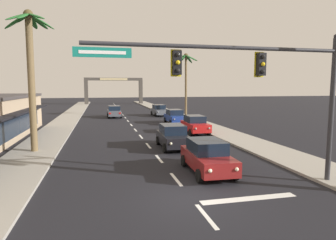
# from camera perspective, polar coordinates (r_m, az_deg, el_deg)

# --- Properties ---
(ground_plane) EXTENTS (220.00, 220.00, 0.00)m
(ground_plane) POSITION_cam_1_polar(r_m,az_deg,el_deg) (12.00, 4.55, -14.97)
(ground_plane) COLOR black
(sidewalk_right) EXTENTS (3.20, 110.00, 0.14)m
(sidewalk_right) POSITION_cam_1_polar(r_m,az_deg,el_deg) (32.90, 6.94, -1.05)
(sidewalk_right) COLOR #9E998E
(sidewalk_right) RESTS_ON ground
(sidewalk_left) EXTENTS (3.20, 110.00, 0.14)m
(sidewalk_left) POSITION_cam_1_polar(r_m,az_deg,el_deg) (31.24, -21.06, -1.85)
(sidewalk_left) COLOR #9E998E
(sidewalk_left) RESTS_ON ground
(lane_markings) EXTENTS (4.28, 87.63, 0.01)m
(lane_markings) POSITION_cam_1_polar(r_m,az_deg,el_deg) (30.91, -5.82, -1.65)
(lane_markings) COLOR silver
(lane_markings) RESTS_ON ground
(traffic_signal_mast) EXTENTS (11.14, 0.41, 6.68)m
(traffic_signal_mast) POSITION_cam_1_polar(r_m,az_deg,el_deg) (12.81, 17.84, 7.98)
(traffic_signal_mast) COLOR #2D2D33
(traffic_signal_mast) RESTS_ON ground
(sedan_lead_at_stop_bar) EXTENTS (2.06, 4.49, 1.68)m
(sedan_lead_at_stop_bar) POSITION_cam_1_polar(r_m,az_deg,el_deg) (15.12, 7.69, -7.06)
(sedan_lead_at_stop_bar) COLOR maroon
(sedan_lead_at_stop_bar) RESTS_ON ground
(sedan_third_in_queue) EXTENTS (2.04, 4.49, 1.68)m
(sedan_third_in_queue) POSITION_cam_1_polar(r_m,az_deg,el_deg) (20.95, 0.97, -3.18)
(sedan_third_in_queue) COLOR black
(sedan_third_in_queue) RESTS_ON ground
(sedan_oncoming_far) EXTENTS (1.97, 4.46, 1.68)m
(sedan_oncoming_far) POSITION_cam_1_polar(r_m,az_deg,el_deg) (42.39, -10.51, 1.65)
(sedan_oncoming_far) COLOR #4C515B
(sedan_oncoming_far) RESTS_ON ground
(sedan_parked_nearest_kerb) EXTENTS (1.95, 4.45, 1.68)m
(sedan_parked_nearest_kerb) POSITION_cam_1_polar(r_m,az_deg,el_deg) (34.80, 1.34, 0.71)
(sedan_parked_nearest_kerb) COLOR navy
(sedan_parked_nearest_kerb) RESTS_ON ground
(sedan_parked_mid_kerb) EXTENTS (2.07, 4.50, 1.68)m
(sedan_parked_mid_kerb) POSITION_cam_1_polar(r_m,az_deg,el_deg) (44.06, -1.76, 1.93)
(sedan_parked_mid_kerb) COLOR #4C515B
(sedan_parked_mid_kerb) RESTS_ON ground
(sedan_parked_far_kerb) EXTENTS (2.02, 4.48, 1.68)m
(sedan_parked_far_kerb) POSITION_cam_1_polar(r_m,az_deg,el_deg) (27.67, 5.32, -0.83)
(sedan_parked_far_kerb) COLOR red
(sedan_parked_far_kerb) RESTS_ON ground
(palm_left_second) EXTENTS (3.11, 3.37, 9.25)m
(palm_left_second) POSITION_cam_1_polar(r_m,az_deg,el_deg) (21.06, -25.38, 10.45)
(palm_left_second) COLOR brown
(palm_left_second) RESTS_ON ground
(palm_right_third) EXTENTS (3.57, 3.65, 9.07)m
(palm_right_third) POSITION_cam_1_polar(r_m,az_deg,el_deg) (41.84, 3.53, 9.83)
(palm_right_third) COLOR brown
(palm_right_third) RESTS_ON ground
(town_gateway_arch) EXTENTS (14.36, 0.90, 6.63)m
(town_gateway_arch) POSITION_cam_1_polar(r_m,az_deg,el_deg) (74.37, -10.56, 6.35)
(town_gateway_arch) COLOR #423D38
(town_gateway_arch) RESTS_ON ground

